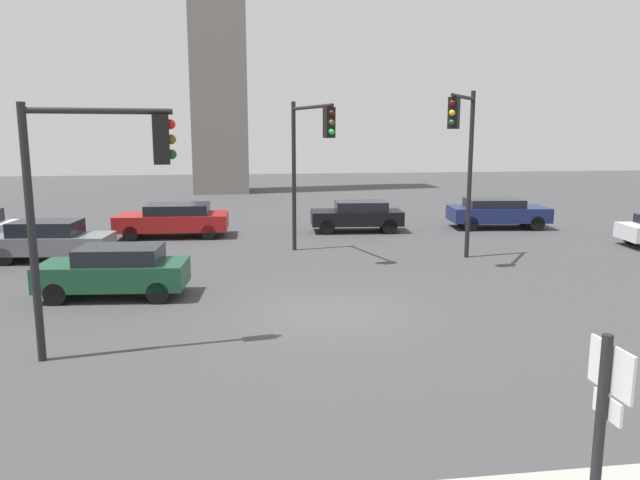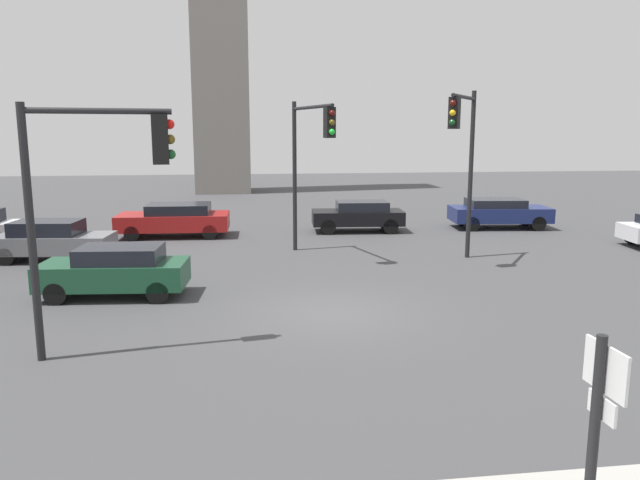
# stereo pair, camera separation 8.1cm
# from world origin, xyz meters

# --- Properties ---
(ground_plane) EXTENTS (104.21, 104.21, 0.00)m
(ground_plane) POSITION_xyz_m (0.00, 0.00, 0.00)
(ground_plane) COLOR #424244
(direction_sign) EXTENTS (0.13, 0.63, 2.60)m
(direction_sign) POSITION_xyz_m (0.94, -9.86, 1.72)
(direction_sign) COLOR black
(direction_sign) RESTS_ON ground_plane
(traffic_light_0) EXTENTS (2.87, 0.64, 5.11)m
(traffic_light_0) POSITION_xyz_m (-5.09, -2.23, 3.67)
(traffic_light_0) COLOR black
(traffic_light_0) RESTS_ON ground_plane
(traffic_light_1) EXTENTS (1.71, 2.29, 5.98)m
(traffic_light_1) POSITION_xyz_m (5.32, 5.25, 4.18)
(traffic_light_1) COLOR black
(traffic_light_1) RESTS_ON ground_plane
(traffic_light_2) EXTENTS (1.14, 3.55, 5.68)m
(traffic_light_2) POSITION_xyz_m (0.25, 6.90, 4.04)
(traffic_light_2) COLOR black
(traffic_light_2) RESTS_ON ground_plane
(car_0) EXTENTS (4.19, 2.13, 1.45)m
(car_0) POSITION_xyz_m (-8.96, 7.62, 0.75)
(car_0) COLOR slate
(car_0) RESTS_ON ground_plane
(car_2) EXTENTS (4.10, 2.03, 1.44)m
(car_2) POSITION_xyz_m (-5.76, 2.31, 0.76)
(car_2) COLOR #19472D
(car_2) RESTS_ON ground_plane
(car_5) EXTENTS (4.77, 2.49, 1.41)m
(car_5) POSITION_xyz_m (10.00, 12.53, 0.77)
(car_5) COLOR navy
(car_5) RESTS_ON ground_plane
(car_6) EXTENTS (4.29, 2.11, 1.42)m
(car_6) POSITION_xyz_m (3.16, 12.43, 0.76)
(car_6) COLOR black
(car_6) RESTS_ON ground_plane
(car_8) EXTENTS (4.86, 2.35, 1.45)m
(car_8) POSITION_xyz_m (-5.12, 12.21, 0.77)
(car_8) COLOR maroon
(car_8) RESTS_ON ground_plane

